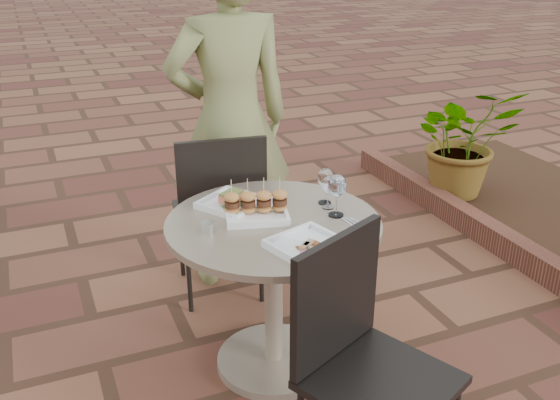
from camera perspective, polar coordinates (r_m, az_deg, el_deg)
name	(u,v)px	position (r m, az deg, el deg)	size (l,w,h in m)	color
ground	(271,324)	(3.22, -0.81, -11.28)	(60.00, 60.00, 0.00)	brown
cafe_table	(274,272)	(2.70, -0.59, -6.64)	(0.90, 0.90, 0.73)	gray
chair_far	(220,204)	(3.19, -5.50, -0.39)	(0.50, 0.50, 0.93)	black
chair_near	(359,346)	(2.18, 7.27, -13.09)	(0.58, 0.58, 0.93)	black
diner	(230,122)	(3.29, -4.59, 7.17)	(0.67, 0.44, 1.83)	olive
plate_salmon	(232,202)	(2.72, -4.42, -0.17)	(0.33, 0.33, 0.07)	white
plate_sliders	(256,206)	(2.62, -2.21, -0.58)	(0.32, 0.32, 0.17)	white
plate_tuna	(309,245)	(2.36, 2.65, -4.17)	(0.32, 0.32, 0.03)	white
wine_glass_right	(337,187)	(2.59, 5.23, 1.20)	(0.08, 0.08, 0.18)	white
wine_glass_mid	(325,179)	(2.71, 4.18, 1.95)	(0.07, 0.07, 0.16)	white
wine_glass_far	(329,185)	(2.67, 4.46, 1.36)	(0.06, 0.06, 0.15)	white
steel_ramekin	(208,227)	(2.50, -6.64, -2.47)	(0.05, 0.05, 0.04)	silver
cutlery_set	(358,225)	(2.56, 7.16, -2.32)	(0.08, 0.18, 0.00)	silver
planter_curb	(487,232)	(4.17, 18.40, -2.77)	(0.12, 3.00, 0.15)	brown
potted_plant_a	(464,140)	(4.62, 16.47, 5.25)	(0.72, 0.63, 0.80)	#33662D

